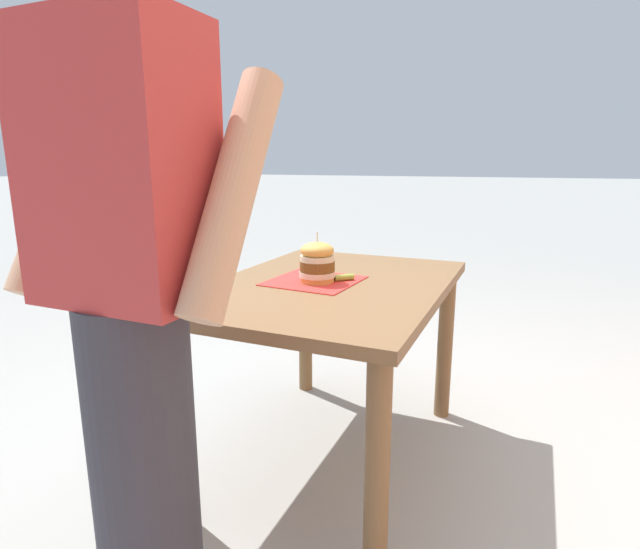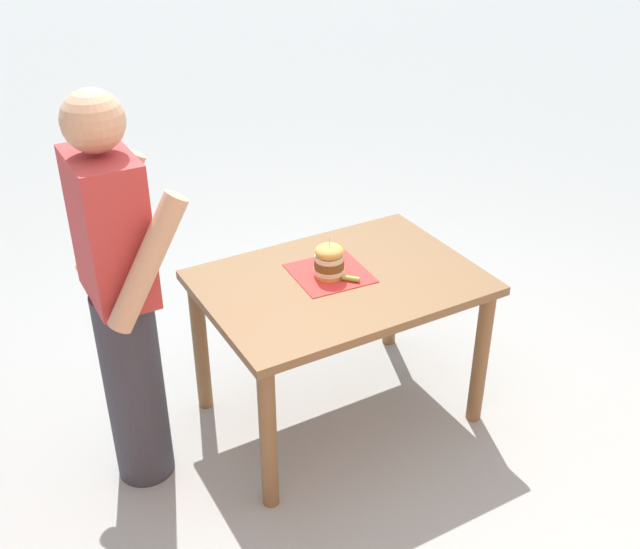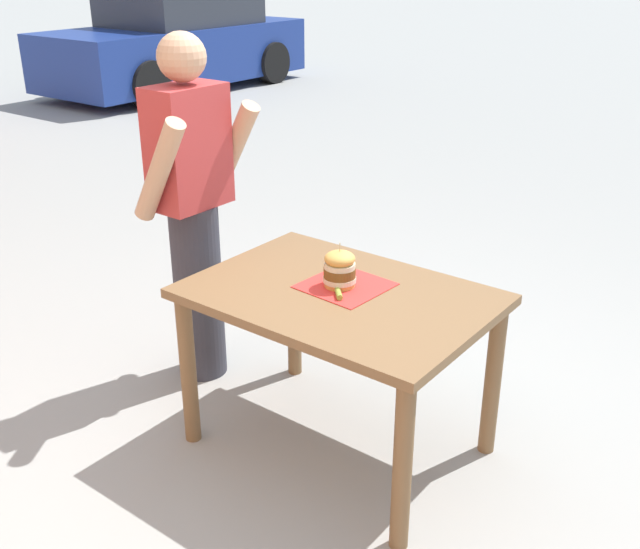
% 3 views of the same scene
% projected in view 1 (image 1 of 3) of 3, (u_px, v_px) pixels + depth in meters
% --- Properties ---
extents(ground_plane, '(80.00, 80.00, 0.00)m').
position_uv_depth(ground_plane, '(330.00, 456.00, 2.06)').
color(ground_plane, '#9E9E99').
extents(patio_table, '(0.84, 1.20, 0.74)m').
position_uv_depth(patio_table, '(330.00, 311.00, 1.92)').
color(patio_table, brown).
rests_on(patio_table, ground).
extents(serving_paper, '(0.34, 0.34, 0.00)m').
position_uv_depth(serving_paper, '(314.00, 281.00, 1.91)').
color(serving_paper, red).
rests_on(serving_paper, patio_table).
extents(sandwich, '(0.14, 0.14, 0.19)m').
position_uv_depth(sandwich, '(317.00, 262.00, 1.87)').
color(sandwich, gold).
rests_on(sandwich, serving_paper).
extents(pickle_spear, '(0.07, 0.07, 0.02)m').
position_uv_depth(pickle_spear, '(344.00, 277.00, 1.90)').
color(pickle_spear, '#8EA83D').
rests_on(pickle_spear, serving_paper).
extents(diner_across_table, '(0.55, 0.35, 1.69)m').
position_uv_depth(diner_across_table, '(132.00, 306.00, 1.08)').
color(diner_across_table, '#33333D').
rests_on(diner_across_table, ground).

